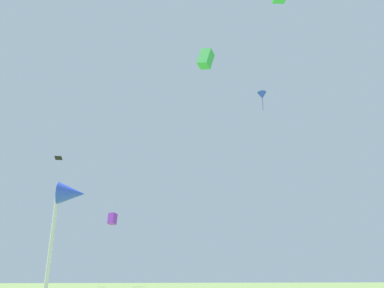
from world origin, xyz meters
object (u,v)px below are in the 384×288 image
(marker_flag, at_px, (68,202))
(distant_kite_black_mid_right, at_px, (59,158))
(distant_kite_green_high_right, at_px, (206,59))
(distant_kite_purple_low_right, at_px, (112,219))
(distant_kite_blue_mid_left, at_px, (262,95))

(marker_flag, bearing_deg, distant_kite_black_mid_right, 100.78)
(distant_kite_green_high_right, bearing_deg, distant_kite_purple_low_right, 106.11)
(distant_kite_green_high_right, distance_m, marker_flag, 16.83)
(distant_kite_blue_mid_left, xyz_separation_m, distant_kite_purple_low_right, (-12.32, 5.55, -10.29))
(distant_kite_purple_low_right, distance_m, marker_flag, 29.48)
(distant_kite_blue_mid_left, height_order, marker_flag, distant_kite_blue_mid_left)
(distant_kite_blue_mid_left, bearing_deg, distant_kite_black_mid_right, 158.55)
(distant_kite_blue_mid_left, height_order, distant_kite_black_mid_right, distant_kite_blue_mid_left)
(distant_kite_blue_mid_left, height_order, distant_kite_purple_low_right, distant_kite_blue_mid_left)
(distant_kite_blue_mid_left, relative_size, distant_kite_green_high_right, 1.55)
(distant_kite_purple_low_right, bearing_deg, marker_flag, -89.12)
(distant_kite_purple_low_right, height_order, distant_kite_black_mid_right, distant_kite_black_mid_right)
(distant_kite_black_mid_right, bearing_deg, distant_kite_green_high_right, -60.53)
(distant_kite_purple_low_right, bearing_deg, distant_kite_green_high_right, -73.89)
(distant_kite_green_high_right, bearing_deg, distant_kite_blue_mid_left, 55.71)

